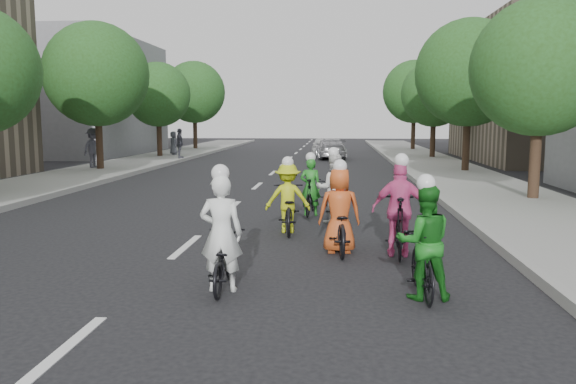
# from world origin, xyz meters

# --- Properties ---
(ground) EXTENTS (120.00, 120.00, 0.00)m
(ground) POSITION_xyz_m (0.00, 0.00, 0.00)
(ground) COLOR black
(ground) RESTS_ON ground
(sidewalk_left) EXTENTS (4.00, 80.00, 0.15)m
(sidewalk_left) POSITION_xyz_m (-8.00, 10.00, 0.07)
(sidewalk_left) COLOR gray
(sidewalk_left) RESTS_ON ground
(curb_left) EXTENTS (0.18, 80.00, 0.18)m
(curb_left) POSITION_xyz_m (-6.05, 10.00, 0.09)
(curb_left) COLOR #999993
(curb_left) RESTS_ON ground
(sidewalk_right) EXTENTS (4.00, 80.00, 0.15)m
(sidewalk_right) POSITION_xyz_m (8.00, 10.00, 0.07)
(sidewalk_right) COLOR gray
(sidewalk_right) RESTS_ON ground
(curb_right) EXTENTS (0.18, 80.00, 0.18)m
(curb_right) POSITION_xyz_m (6.05, 10.00, 0.09)
(curb_right) COLOR #999993
(curb_right) RESTS_ON ground
(bldg_sw) EXTENTS (10.00, 14.00, 8.00)m
(bldg_sw) POSITION_xyz_m (-16.00, 28.00, 4.00)
(bldg_sw) COLOR slate
(bldg_sw) RESTS_ON ground
(bldg_se) EXTENTS (10.00, 14.00, 8.00)m
(bldg_se) POSITION_xyz_m (16.00, 24.00, 4.00)
(bldg_se) COLOR gray
(bldg_se) RESTS_ON ground
(tree_l_3) EXTENTS (4.80, 4.80, 6.93)m
(tree_l_3) POSITION_xyz_m (-8.20, 15.00, 4.52)
(tree_l_3) COLOR black
(tree_l_3) RESTS_ON ground
(tree_l_4) EXTENTS (4.00, 4.00, 5.97)m
(tree_l_4) POSITION_xyz_m (-8.20, 24.00, 3.96)
(tree_l_4) COLOR black
(tree_l_4) RESTS_ON ground
(tree_l_5) EXTENTS (4.80, 4.80, 6.93)m
(tree_l_5) POSITION_xyz_m (-8.20, 33.00, 4.52)
(tree_l_5) COLOR black
(tree_l_5) RESTS_ON ground
(tree_r_0) EXTENTS (4.00, 4.00, 5.97)m
(tree_r_0) POSITION_xyz_m (8.80, 6.60, 3.96)
(tree_r_0) COLOR black
(tree_r_0) RESTS_ON ground
(tree_r_1) EXTENTS (4.80, 4.80, 6.93)m
(tree_r_1) POSITION_xyz_m (8.80, 15.60, 4.52)
(tree_r_1) COLOR black
(tree_r_1) RESTS_ON ground
(tree_r_2) EXTENTS (4.00, 4.00, 5.97)m
(tree_r_2) POSITION_xyz_m (8.80, 24.60, 3.96)
(tree_r_2) COLOR black
(tree_r_2) RESTS_ON ground
(tree_r_3) EXTENTS (4.80, 4.80, 6.93)m
(tree_r_3) POSITION_xyz_m (8.80, 33.60, 4.52)
(tree_r_3) COLOR black
(tree_r_3) RESTS_ON ground
(cyclist_0) EXTENTS (0.88, 1.90, 1.83)m
(cyclist_0) POSITION_xyz_m (2.86, 2.87, 0.65)
(cyclist_0) COLOR black
(cyclist_0) RESTS_ON ground
(cyclist_1) EXTENTS (0.60, 1.65, 1.64)m
(cyclist_1) POSITION_xyz_m (2.27, 3.88, 0.58)
(cyclist_1) COLOR black
(cyclist_1) RESTS_ON ground
(cyclist_2) EXTENTS (0.82, 1.93, 1.76)m
(cyclist_2) POSITION_xyz_m (3.00, -0.15, 0.61)
(cyclist_2) COLOR black
(cyclist_2) RESTS_ON ground
(cyclist_3) EXTENTS (0.64, 1.59, 1.86)m
(cyclist_3) POSITION_xyz_m (1.28, -2.66, 0.60)
(cyclist_3) COLOR black
(cyclist_3) RESTS_ON ground
(cyclist_4) EXTENTS (0.80, 1.57, 1.75)m
(cyclist_4) POSITION_xyz_m (4.16, -2.79, 0.66)
(cyclist_4) COLOR black
(cyclist_4) RESTS_ON ground
(cyclist_5) EXTENTS (1.03, 1.96, 1.68)m
(cyclist_5) POSITION_xyz_m (1.88, 1.63, 0.62)
(cyclist_5) COLOR black
(cyclist_5) RESTS_ON ground
(cyclist_6) EXTENTS (1.05, 1.90, 1.89)m
(cyclist_6) POSITION_xyz_m (4.10, -0.35, 0.69)
(cyclist_6) COLOR black
(cyclist_6) RESTS_ON ground
(follow_car_lead) EXTENTS (2.10, 4.48, 1.27)m
(follow_car_lead) POSITION_xyz_m (2.55, 24.54, 0.63)
(follow_car_lead) COLOR #A4A3A8
(follow_car_lead) RESTS_ON ground
(follow_car_trail) EXTENTS (1.52, 3.61, 1.22)m
(follow_car_trail) POSITION_xyz_m (1.97, 28.62, 0.61)
(follow_car_trail) COLOR silver
(follow_car_trail) RESTS_ON ground
(spectator_0) EXTENTS (1.07, 1.39, 1.89)m
(spectator_0) POSITION_xyz_m (-8.68, 15.40, 1.09)
(spectator_0) COLOR #4C4C58
(spectator_0) RESTS_ON sidewalk_left
(spectator_1) EXTENTS (0.78, 1.12, 1.76)m
(spectator_1) POSITION_xyz_m (-6.30, 21.89, 1.03)
(spectator_1) COLOR #474753
(spectator_1) RESTS_ON sidewalk_left
(spectator_2) EXTENTS (0.73, 0.87, 1.51)m
(spectator_2) POSITION_xyz_m (-7.65, 25.14, 0.91)
(spectator_2) COLOR #555763
(spectator_2) RESTS_ON sidewalk_left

